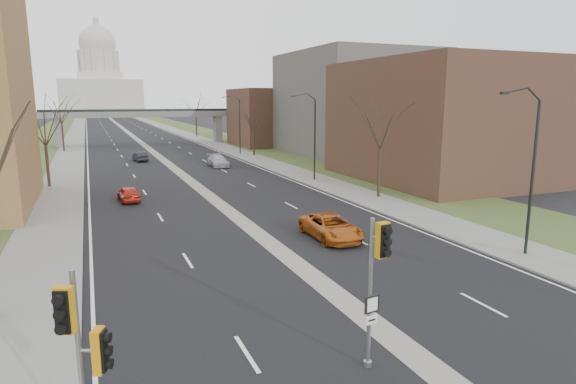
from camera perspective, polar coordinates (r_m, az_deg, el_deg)
ground at (r=17.10m, az=14.37°, el=-18.03°), size 700.00×700.00×0.00m
road_surface at (r=162.29m, az=-19.36°, el=7.44°), size 20.00×600.00×0.01m
median_strip at (r=162.29m, az=-19.36°, el=7.43°), size 1.20×600.00×0.02m
sidewalk_right at (r=163.41m, az=-15.12°, el=7.71°), size 4.00×600.00×0.12m
sidewalk_left at (r=162.05m, az=-23.62°, el=7.16°), size 4.00×600.00×0.12m
grass_verge_right at (r=164.30m, az=-13.03°, el=7.82°), size 8.00×600.00×0.10m
grass_verge_left at (r=162.26m, az=-25.75°, el=6.99°), size 8.00×600.00×0.10m
commercial_block_near at (r=51.93m, az=17.54°, el=8.02°), size 16.00×20.00×12.00m
commercial_block_mid at (r=73.90m, az=7.92°, el=10.30°), size 18.00×22.00×15.00m
commercial_block_far at (r=87.65m, az=-1.60°, el=8.85°), size 14.00×14.00×10.00m
pedestrian_bridge at (r=92.35m, az=-16.90°, el=8.40°), size 34.00×3.00×6.45m
capitol at (r=332.11m, az=-21.37°, el=12.00°), size 48.00×42.00×55.75m
streetlight_near at (r=27.00m, az=26.36°, el=7.20°), size 2.61×0.20×8.70m
streetlight_mid at (r=48.29m, az=2.34°, el=9.46°), size 2.61×0.20×8.70m
streetlight_far at (r=72.71m, az=-6.41°, el=9.90°), size 2.61×0.20×8.70m
tree_left_b at (r=50.00m, az=-27.01°, el=7.51°), size 6.75×6.75×8.81m
tree_left_c at (r=83.91m, az=-25.38°, el=9.12°), size 7.65×7.65×9.99m
tree_right_a at (r=40.52m, az=10.98°, el=8.54°), size 7.20×7.20×9.40m
tree_right_b at (r=70.47m, az=-4.11°, el=8.98°), size 6.30×6.30×8.22m
tree_right_c at (r=109.12m, az=-10.89°, el=10.14°), size 7.65×7.65×9.99m
signal_pole_left at (r=11.73m, az=-23.21°, el=-16.13°), size 1.06×0.77×4.62m
signal_pole_median at (r=14.54m, az=10.49°, el=-8.81°), size 0.55×0.79×4.76m
car_left_near at (r=41.25m, az=-18.35°, el=-0.18°), size 1.74×3.79×1.26m
car_left_far at (r=67.61m, az=-17.13°, el=4.03°), size 1.84×3.96×1.26m
car_right_near at (r=28.86m, az=5.09°, el=-4.13°), size 2.42×5.13×1.42m
car_right_mid at (r=60.11m, az=-8.32°, el=3.67°), size 2.06×4.91×1.42m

